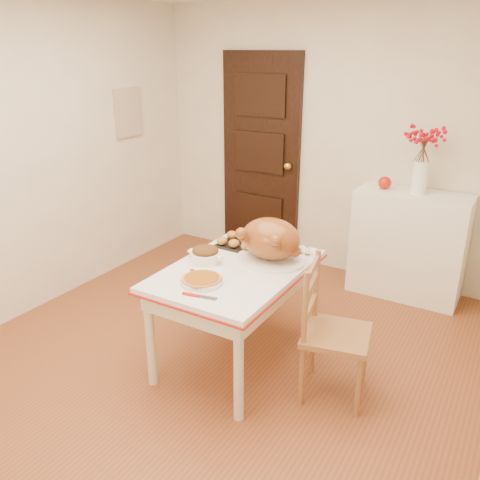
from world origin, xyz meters
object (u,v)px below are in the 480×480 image
Objects in this scene: kitchen_table at (236,315)px; turkey_platter at (271,241)px; chair_oak at (337,332)px; pumpkin_pie at (202,279)px; sideboard at (408,245)px.

turkey_platter is (0.15, 0.20, 0.51)m from kitchen_table.
chair_oak is 0.89m from pumpkin_pie.
turkey_platter is (-0.61, -1.44, 0.40)m from sideboard.
sideboard is 1.62m from turkey_platter.
sideboard reaches higher than chair_oak.
sideboard is 1.95× the size of turkey_platter.
sideboard is at bearing 65.23° from kitchen_table.
turkey_platter reaches higher than chair_oak.
chair_oak reaches higher than pumpkin_pie.
kitchen_table is 0.57m from turkey_platter.
turkey_platter is (-0.58, 0.21, 0.41)m from chair_oak.
pumpkin_pie reaches higher than kitchen_table.
sideboard is at bearing -13.15° from chair_oak.
turkey_platter is 1.87× the size of pumpkin_pie.
kitchen_table is at bearing 78.80° from pumpkin_pie.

